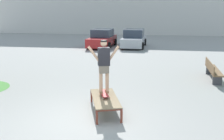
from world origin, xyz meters
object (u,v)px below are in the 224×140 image
Objects in this scene: skater at (104,63)px; car_silver at (134,39)px; skate_box at (105,99)px; car_red at (102,39)px; skateboard at (104,93)px; park_bench at (213,70)px.

car_silver is at bearing 90.11° from skater.
skate_box is at bearing -72.27° from skater.
skateboard is at bearing -79.11° from car_red.
car_red is at bearing 100.98° from skate_box.
skateboard reaches higher than skate_box.
car_silver is at bearing 113.59° from park_bench.
skater reaches higher than park_bench.
car_silver reaches higher than park_bench.
skateboard is (-0.06, 0.17, 0.12)m from skate_box.
skateboard is at bearing -89.89° from car_silver.
car_silver is 1.77× the size of park_bench.
car_silver is (-0.03, 14.25, -0.84)m from skater.
skater reaches higher than car_silver.
park_bench is at bearing 45.80° from skater.
park_bench is (4.28, 4.40, -0.09)m from skateboard.
car_red is at bearing -172.98° from car_silver.
skateboard is at bearing 107.72° from skate_box.
skateboard is 14.18m from car_red.
skateboard is 0.19× the size of car_silver.
car_red is 1.01× the size of car_silver.
car_red reaches higher than park_bench.
skater is at bearing 107.73° from skate_box.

